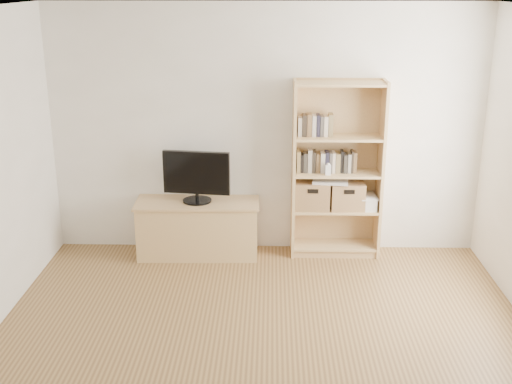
{
  "coord_description": "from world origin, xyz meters",
  "views": [
    {
      "loc": [
        0.06,
        -4.03,
        2.81
      ],
      "look_at": [
        -0.09,
        1.9,
        0.83
      ],
      "focal_mm": 45.0,
      "sensor_mm": 36.0,
      "label": 1
    }
  ],
  "objects_px": {
    "laptop": "(331,181)",
    "baby_monitor": "(328,170)",
    "basket_right": "(347,195)",
    "bookshelf": "(337,170)",
    "television": "(197,176)",
    "tv_stand": "(198,229)",
    "basket_left": "(312,195)"
  },
  "relations": [
    {
      "from": "tv_stand",
      "to": "basket_right",
      "type": "height_order",
      "value": "basket_right"
    },
    {
      "from": "laptop",
      "to": "baby_monitor",
      "type": "bearing_deg",
      "value": -107.31
    },
    {
      "from": "tv_stand",
      "to": "baby_monitor",
      "type": "height_order",
      "value": "baby_monitor"
    },
    {
      "from": "laptop",
      "to": "basket_right",
      "type": "bearing_deg",
      "value": 13.42
    },
    {
      "from": "television",
      "to": "laptop",
      "type": "distance_m",
      "value": 1.39
    },
    {
      "from": "basket_right",
      "to": "laptop",
      "type": "height_order",
      "value": "laptop"
    },
    {
      "from": "baby_monitor",
      "to": "bookshelf",
      "type": "bearing_deg",
      "value": 44.63
    },
    {
      "from": "television",
      "to": "laptop",
      "type": "bearing_deg",
      "value": 9.32
    },
    {
      "from": "bookshelf",
      "to": "basket_left",
      "type": "bearing_deg",
      "value": -178.81
    },
    {
      "from": "bookshelf",
      "to": "basket_left",
      "type": "relative_size",
      "value": 5.23
    },
    {
      "from": "television",
      "to": "basket_left",
      "type": "height_order",
      "value": "television"
    },
    {
      "from": "tv_stand",
      "to": "television",
      "type": "height_order",
      "value": "television"
    },
    {
      "from": "baby_monitor",
      "to": "basket_left",
      "type": "distance_m",
      "value": 0.35
    },
    {
      "from": "tv_stand",
      "to": "bookshelf",
      "type": "height_order",
      "value": "bookshelf"
    },
    {
      "from": "bookshelf",
      "to": "television",
      "type": "xyz_separation_m",
      "value": [
        -1.45,
        -0.07,
        -0.06
      ]
    },
    {
      "from": "laptop",
      "to": "tv_stand",
      "type": "bearing_deg",
      "value": -170.74
    },
    {
      "from": "baby_monitor",
      "to": "basket_right",
      "type": "bearing_deg",
      "value": 23.97
    },
    {
      "from": "basket_right",
      "to": "bookshelf",
      "type": "bearing_deg",
      "value": 175.27
    },
    {
      "from": "basket_left",
      "to": "basket_right",
      "type": "height_order",
      "value": "basket_left"
    },
    {
      "from": "tv_stand",
      "to": "baby_monitor",
      "type": "distance_m",
      "value": 1.51
    },
    {
      "from": "baby_monitor",
      "to": "basket_left",
      "type": "relative_size",
      "value": 0.3
    },
    {
      "from": "television",
      "to": "basket_left",
      "type": "distance_m",
      "value": 1.22
    },
    {
      "from": "tv_stand",
      "to": "basket_left",
      "type": "xyz_separation_m",
      "value": [
        1.2,
        0.06,
        0.37
      ]
    },
    {
      "from": "bookshelf",
      "to": "basket_right",
      "type": "distance_m",
      "value": 0.29
    },
    {
      "from": "tv_stand",
      "to": "television",
      "type": "xyz_separation_m",
      "value": [
        0.0,
        0.0,
        0.58
      ]
    },
    {
      "from": "basket_left",
      "to": "basket_right",
      "type": "bearing_deg",
      "value": 2.28
    },
    {
      "from": "basket_right",
      "to": "baby_monitor",
      "type": "bearing_deg",
      "value": -157.79
    },
    {
      "from": "tv_stand",
      "to": "basket_right",
      "type": "bearing_deg",
      "value": 0.75
    },
    {
      "from": "television",
      "to": "laptop",
      "type": "relative_size",
      "value": 1.92
    },
    {
      "from": "bookshelf",
      "to": "baby_monitor",
      "type": "relative_size",
      "value": 17.72
    },
    {
      "from": "basket_left",
      "to": "laptop",
      "type": "distance_m",
      "value": 0.24
    },
    {
      "from": "bookshelf",
      "to": "laptop",
      "type": "relative_size",
      "value": 5.14
    }
  ]
}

